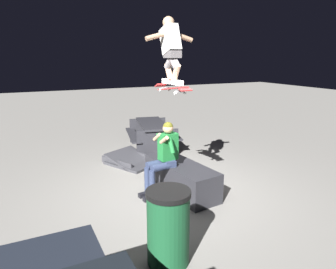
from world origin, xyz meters
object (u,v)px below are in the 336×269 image
(skateboard, at_px, (172,88))
(skater_airborne, at_px, (171,47))
(person_sitting_on_ledge, at_px, (163,155))
(kicker_ramp, at_px, (133,161))
(picnic_table_back, at_px, (152,131))
(ledge_box_main, at_px, (181,177))
(trash_bin, at_px, (168,227))

(skateboard, distance_m, skater_airborne, 0.69)
(person_sitting_on_ledge, distance_m, skater_airborne, 1.91)
(person_sitting_on_ledge, height_order, skater_airborne, skater_airborne)
(skater_airborne, relative_size, kicker_ramp, 0.79)
(skater_airborne, height_order, picnic_table_back, skater_airborne)
(skater_airborne, distance_m, picnic_table_back, 3.78)
(ledge_box_main, xyz_separation_m, person_sitting_on_ledge, (0.01, 0.37, 0.51))
(person_sitting_on_ledge, height_order, picnic_table_back, person_sitting_on_ledge)
(skateboard, bearing_deg, picnic_table_back, -15.73)
(person_sitting_on_ledge, relative_size, skater_airborne, 1.24)
(person_sitting_on_ledge, distance_m, picnic_table_back, 3.05)
(ledge_box_main, height_order, picnic_table_back, picnic_table_back)
(ledge_box_main, height_order, person_sitting_on_ledge, person_sitting_on_ledge)
(kicker_ramp, xyz_separation_m, trash_bin, (-3.70, 0.80, 0.43))
(person_sitting_on_ledge, bearing_deg, skateboard, -136.28)
(ledge_box_main, xyz_separation_m, trash_bin, (-1.82, 1.13, 0.21))
(skateboard, bearing_deg, ledge_box_main, -64.23)
(skateboard, distance_m, picnic_table_back, 3.47)
(picnic_table_back, xyz_separation_m, trash_bin, (-4.71, 1.73, -0.01))
(ledge_box_main, relative_size, person_sitting_on_ledge, 1.24)
(ledge_box_main, bearing_deg, skateboard, 115.77)
(kicker_ramp, bearing_deg, picnic_table_back, -42.66)
(person_sitting_on_ledge, height_order, kicker_ramp, person_sitting_on_ledge)
(picnic_table_back, bearing_deg, kicker_ramp, 137.34)
(skateboard, distance_m, trash_bin, 2.45)
(skateboard, xyz_separation_m, picnic_table_back, (3.01, -0.85, -1.51))
(picnic_table_back, height_order, trash_bin, trash_bin)
(skater_airborne, distance_m, trash_bin, 2.96)
(kicker_ramp, relative_size, trash_bin, 1.45)
(skateboard, bearing_deg, skater_airborne, 1.68)
(skateboard, xyz_separation_m, trash_bin, (-1.70, 0.88, -1.52))
(skater_airborne, bearing_deg, ledge_box_main, -75.66)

